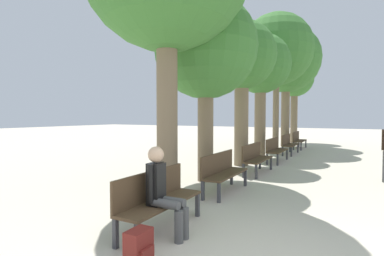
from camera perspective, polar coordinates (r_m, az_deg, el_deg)
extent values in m
cube|color=#4C3823|center=(4.57, -5.72, -13.98)|extent=(0.44, 1.67, 0.04)
cube|color=#4C3823|center=(4.62, -7.83, -10.76)|extent=(0.04, 1.67, 0.43)
cube|color=#38383D|center=(3.94, -10.39, -20.04)|extent=(0.06, 0.06, 0.39)
cube|color=#38383D|center=(5.19, 1.05, -14.43)|extent=(0.06, 0.06, 0.39)
cube|color=#38383D|center=(4.16, -14.36, -18.86)|extent=(0.06, 0.06, 0.39)
cube|color=#38383D|center=(5.35, -2.39, -13.90)|extent=(0.06, 0.06, 0.39)
cube|color=#4C3823|center=(6.70, 6.50, -8.70)|extent=(0.44, 1.67, 0.04)
cube|color=#4C3823|center=(6.73, 4.91, -6.58)|extent=(0.04, 1.67, 0.43)
cube|color=#38383D|center=(5.97, 5.15, -12.19)|extent=(0.06, 0.06, 0.39)
cube|color=#38383D|center=(7.40, 10.11, -9.35)|extent=(0.06, 0.06, 0.39)
cube|color=#38383D|center=(6.11, 2.06, -11.83)|extent=(0.06, 0.06, 0.39)
cube|color=#38383D|center=(7.52, 7.54, -9.15)|extent=(0.06, 0.06, 0.39)
cube|color=#4C3823|center=(9.00, 12.51, -5.88)|extent=(0.44, 1.67, 0.04)
cube|color=#4C3823|center=(9.03, 11.29, -4.33)|extent=(0.04, 1.67, 0.43)
cube|color=#38383D|center=(8.24, 12.13, -8.16)|extent=(0.06, 0.06, 0.39)
cube|color=#38383D|center=(9.74, 14.80, -6.55)|extent=(0.06, 0.06, 0.39)
cube|color=#38383D|center=(8.35, 9.79, -8.01)|extent=(0.06, 0.06, 0.39)
cube|color=#38383D|center=(9.83, 12.80, -6.45)|extent=(0.06, 0.06, 0.39)
cube|color=#4C3823|center=(11.38, 16.01, -4.19)|extent=(0.44, 1.67, 0.04)
cube|color=#4C3823|center=(11.40, 15.03, -2.97)|extent=(0.04, 1.67, 0.43)
cube|color=#38383D|center=(10.61, 15.98, -5.84)|extent=(0.06, 0.06, 0.39)
cube|color=#38383D|center=(12.14, 17.63, -4.83)|extent=(0.06, 0.06, 0.39)
cube|color=#38383D|center=(10.69, 14.13, -5.76)|extent=(0.06, 0.06, 0.39)
cube|color=#38383D|center=(12.21, 16.01, -4.77)|extent=(0.06, 0.06, 0.39)
cube|color=#4C3823|center=(13.79, 18.28, -3.08)|extent=(0.44, 1.67, 0.04)
cube|color=#4C3823|center=(13.81, 17.47, -2.08)|extent=(0.04, 1.67, 0.43)
cube|color=#38383D|center=(13.01, 18.40, -4.36)|extent=(0.06, 0.06, 0.39)
cube|color=#38383D|center=(14.56, 19.52, -3.67)|extent=(0.06, 0.06, 0.39)
cube|color=#38383D|center=(13.08, 16.88, -4.30)|extent=(0.06, 0.06, 0.39)
cube|color=#38383D|center=(14.62, 18.16, -3.62)|extent=(0.06, 0.06, 0.39)
cube|color=#4C3823|center=(16.22, 19.87, -2.30)|extent=(0.44, 1.67, 0.04)
cube|color=#4C3823|center=(16.24, 19.19, -1.45)|extent=(0.04, 1.67, 0.43)
cube|color=#38383D|center=(15.44, 20.05, -3.33)|extent=(0.06, 0.06, 0.39)
cube|color=#38383D|center=(16.99, 20.86, -2.83)|extent=(0.06, 0.06, 0.39)
cube|color=#38383D|center=(15.50, 18.77, -3.30)|extent=(0.06, 0.06, 0.39)
cube|color=#38383D|center=(17.05, 19.69, -2.80)|extent=(0.06, 0.06, 0.39)
cylinder|color=#7A664C|center=(6.18, -4.77, 4.29)|extent=(0.43, 0.43, 3.81)
cylinder|color=#7A664C|center=(7.75, 2.58, -0.10)|extent=(0.41, 0.41, 2.72)
sphere|color=#38702D|center=(7.94, 2.61, 15.17)|extent=(2.66, 2.66, 2.66)
cylinder|color=#7A664C|center=(10.29, 9.38, 1.54)|extent=(0.47, 0.47, 3.10)
sphere|color=#38702D|center=(10.49, 9.46, 13.59)|extent=(2.32, 2.32, 2.32)
cylinder|color=#7A664C|center=(12.43, 12.83, 1.71)|extent=(0.45, 0.45, 3.12)
sphere|color=#38702D|center=(12.61, 12.93, 11.88)|extent=(2.41, 2.41, 2.41)
cylinder|color=#7A664C|center=(15.07, 15.69, 3.32)|extent=(0.29, 0.29, 3.93)
sphere|color=#38702D|center=(15.40, 15.81, 14.23)|extent=(3.46, 3.46, 3.46)
cylinder|color=#7A664C|center=(17.23, 17.36, 2.94)|extent=(0.46, 0.46, 3.79)
sphere|color=#38702D|center=(17.51, 17.48, 12.49)|extent=(3.68, 3.68, 3.68)
cylinder|color=#7A664C|center=(19.79, 18.84, 2.28)|extent=(0.43, 0.43, 3.40)
sphere|color=#38702D|center=(19.93, 18.94, 9.05)|extent=(2.36, 2.36, 2.36)
cylinder|color=#4C4C4C|center=(4.22, -5.05, -14.22)|extent=(0.42, 0.12, 0.12)
cylinder|color=#4C4C4C|center=(4.20, -2.52, -18.28)|extent=(0.12, 0.12, 0.43)
cylinder|color=#4C4C4C|center=(4.34, -3.92, -13.74)|extent=(0.42, 0.12, 0.12)
cylinder|color=#4C4C4C|center=(4.32, -1.44, -17.68)|extent=(0.12, 0.12, 0.43)
cube|color=black|center=(4.33, -6.86, -10.53)|extent=(0.19, 0.23, 0.60)
cylinder|color=black|center=(4.23, -7.87, -10.45)|extent=(0.09, 0.09, 0.54)
cylinder|color=black|center=(4.43, -5.90, -9.86)|extent=(0.09, 0.09, 0.54)
sphere|color=tan|center=(4.26, -6.89, -5.04)|extent=(0.23, 0.23, 0.23)
cube|color=maroon|center=(3.65, -10.13, -21.65)|extent=(0.20, 0.31, 0.42)
cube|color=maroon|center=(3.61, -8.54, -23.04)|extent=(0.04, 0.22, 0.19)
cylinder|color=black|center=(9.01, 32.67, -1.91)|extent=(0.08, 0.08, 0.53)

